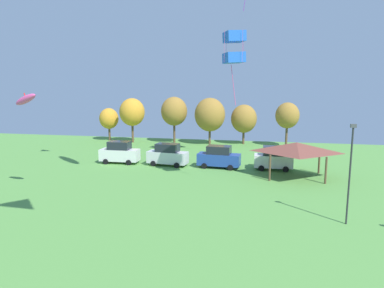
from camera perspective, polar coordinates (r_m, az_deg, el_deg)
The scene contains 14 objects.
kite_flying_6 at distance 30.39m, azimuth 7.03°, elevation 15.69°, with size 2.13×2.11×6.25m.
kite_flying_8 at distance 31.41m, azimuth -26.00°, elevation 6.68°, with size 2.79×1.45×1.36m.
parked_car_leftmost at distance 42.32m, azimuth -11.97°, elevation -1.41°, with size 4.72×2.10×2.68m.
parked_car_second_from_left at distance 40.20m, azimuth -4.10°, elevation -1.83°, with size 4.89×2.34×2.62m.
parked_car_third_from_left at distance 39.08m, azimuth 4.51°, elevation -2.19°, with size 4.94×2.32×2.55m.
parked_car_rightmost_in_row at distance 39.18m, azimuth 13.40°, elevation -2.36°, with size 4.21×2.18×2.62m.
park_pavilion at distance 36.20m, azimuth 17.01°, elevation -0.55°, with size 6.72×5.24×3.60m.
light_post_0 at distance 24.71m, azimuth 24.86°, elevation -3.82°, with size 0.36×0.20×6.75m.
treeline_tree_0 at distance 61.04m, azimuth -13.68°, elevation 4.13°, with size 3.27×3.27×5.60m.
treeline_tree_1 at distance 57.73m, azimuth -9.95°, elevation 5.24°, with size 4.17×4.17×7.37m.
treeline_tree_2 at distance 56.72m, azimuth -3.00°, elevation 5.45°, with size 4.32×4.32×7.61m.
treeline_tree_3 at distance 55.11m, azimuth 2.99°, elevation 4.90°, with size 4.90×4.90×7.49m.
treeline_tree_4 at distance 55.91m, azimuth 8.64°, elevation 4.18°, with size 4.14×4.14×6.41m.
treeline_tree_5 at distance 54.87m, azimuth 15.60°, elevation 4.58°, with size 3.64×3.64×6.85m.
Camera 1 is at (1.40, 0.95, 9.04)m, focal length 32.00 mm.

